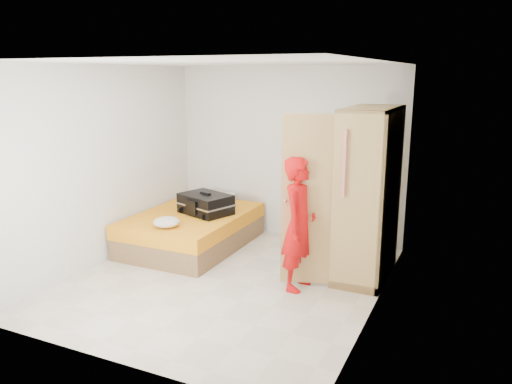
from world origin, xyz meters
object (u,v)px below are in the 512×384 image
at_px(wardrobe, 363,199).
at_px(round_cushion, 166,222).
at_px(suitcase, 205,204).
at_px(person, 299,224).
at_px(bed, 192,230).

bearing_deg(wardrobe, round_cushion, -165.04).
relative_size(wardrobe, suitcase, 2.42).
bearing_deg(person, round_cushion, 92.32).
height_order(wardrobe, person, wardrobe).
distance_m(wardrobe, person, 0.91).
xyz_separation_m(wardrobe, suitcase, (-2.32, 0.14, -0.36)).
distance_m(wardrobe, round_cushion, 2.57).
relative_size(bed, person, 1.29).
xyz_separation_m(person, suitcase, (-1.74, 0.81, -0.14)).
bearing_deg(suitcase, bed, -134.89).
bearing_deg(round_cushion, suitcase, 80.68).
bearing_deg(suitcase, round_cushion, -79.65).
bearing_deg(suitcase, person, -5.34).
distance_m(bed, wardrobe, 2.61).
distance_m(suitcase, round_cushion, 0.81).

